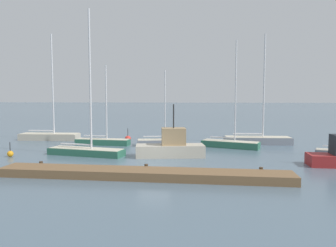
{
  "coord_description": "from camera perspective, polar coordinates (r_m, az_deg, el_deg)",
  "views": [
    {
      "loc": [
        3.94,
        -23.19,
        4.98
      ],
      "look_at": [
        0.0,
        8.21,
        2.38
      ],
      "focal_mm": 33.58,
      "sensor_mm": 36.0,
      "label": 1
    }
  ],
  "objects": [
    {
      "name": "ground_plane",
      "position": [
        24.04,
        -2.45,
        -7.27
      ],
      "size": [
        600.0,
        600.0,
        0.0
      ],
      "primitive_type": "plane",
      "color": "slate"
    },
    {
      "name": "dock_pier",
      "position": [
        19.82,
        -4.57,
        -9.07
      ],
      "size": [
        18.3,
        2.17,
        0.64
      ],
      "color": "brown",
      "rests_on": "ground_plane"
    },
    {
      "name": "sailboat_0",
      "position": [
        28.21,
        -14.64,
        -4.42
      ],
      "size": [
        6.99,
        2.76,
        12.4
      ],
      "rotation": [
        0.0,
        0.0,
        -0.17
      ],
      "color": "#2D6B51",
      "rests_on": "ground_plane"
    },
    {
      "name": "sailboat_1",
      "position": [
        32.11,
        11.24,
        -3.43
      ],
      "size": [
        5.88,
        3.31,
        10.56
      ],
      "rotation": [
        0.0,
        0.0,
        -0.33
      ],
      "color": "#2D6B51",
      "rests_on": "ground_plane"
    },
    {
      "name": "sailboat_2",
      "position": [
        32.79,
        -1.23,
        -3.31
      ],
      "size": [
        5.23,
        2.51,
        7.8
      ],
      "rotation": [
        0.0,
        0.0,
        0.21
      ],
      "color": "gray",
      "rests_on": "ground_plane"
    },
    {
      "name": "sailboat_3",
      "position": [
        34.06,
        -11.75,
        -3.06
      ],
      "size": [
        5.83,
        1.65,
        8.39
      ],
      "rotation": [
        0.0,
        0.0,
        -0.05
      ],
      "color": "#2D6B51",
      "rests_on": "ground_plane"
    },
    {
      "name": "sailboat_4",
      "position": [
        35.28,
        15.93,
        -2.67
      ],
      "size": [
        7.17,
        2.28,
        11.7
      ],
      "rotation": [
        0.0,
        0.0,
        0.06
      ],
      "color": "gray",
      "rests_on": "ground_plane"
    },
    {
      "name": "sailboat_6",
      "position": [
        39.75,
        -20.68,
        -1.96
      ],
      "size": [
        6.97,
        2.18,
        12.33
      ],
      "rotation": [
        0.0,
        0.0,
        0.05
      ],
      "color": "#BCB29E",
      "rests_on": "ground_plane"
    },
    {
      "name": "fishing_boat_0",
      "position": [
        26.57,
        0.56,
        -4.26
      ],
      "size": [
        5.97,
        2.85,
        4.45
      ],
      "rotation": [
        0.0,
        0.0,
        0.18
      ],
      "color": "#BCB29E",
      "rests_on": "ground_plane"
    },
    {
      "name": "channel_buoy_0",
      "position": [
        35.82,
        -7.29,
        -2.76
      ],
      "size": [
        0.7,
        0.7,
        1.56
      ],
      "color": "red",
      "rests_on": "ground_plane"
    },
    {
      "name": "channel_buoy_1",
      "position": [
        29.81,
        -26.71,
        -4.91
      ],
      "size": [
        0.51,
        0.51,
        1.24
      ],
      "color": "orange",
      "rests_on": "ground_plane"
    }
  ]
}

